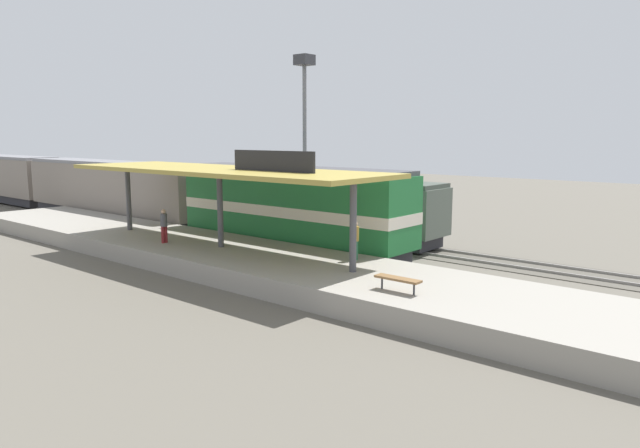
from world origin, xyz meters
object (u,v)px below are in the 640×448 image
Objects in this scene: locomotive at (291,208)px; light_mast at (305,104)px; freight_car at (349,208)px; passenger_carriage_front at (113,190)px; person_walking at (164,224)px; platform_bench at (398,279)px; person_waiting at (355,238)px.

light_mast is at bearing 37.50° from locomotive.
freight_car is at bearing -116.64° from light_mast.
freight_car is (4.60, -18.39, -0.34)m from passenger_carriage_front.
person_walking is at bearing -168.98° from light_mast.
passenger_carriage_front is at bearing 78.17° from platform_bench.
person_waiting is at bearing 53.07° from platform_bench.
platform_bench is 12.26m from locomotive.
person_waiting is (3.19, 4.24, 0.51)m from platform_bench.
passenger_carriage_front is at bearing 68.56° from person_walking.
platform_bench is 14.75m from freight_car.
light_mast is 6.84× the size of person_waiting.
passenger_carriage_front reaches higher than freight_car.
light_mast is (3.20, 6.38, 6.43)m from freight_car.
person_walking is at bearing -111.44° from passenger_carriage_front.
passenger_carriage_front is 1.71× the size of light_mast.
platform_bench is 0.14× the size of freight_car.
locomotive is at bearing 175.10° from freight_car.
passenger_carriage_front is (0.00, 18.00, -0.10)m from locomotive.
person_walking is (0.25, 13.98, 0.51)m from platform_bench.
person_walking is (-10.35, 3.74, -0.12)m from freight_car.
light_mast is at bearing -57.01° from passenger_carriage_front.
person_walking reaches higher than platform_bench.
person_walking is (-5.75, -14.66, -0.46)m from passenger_carriage_front.
locomotive is at bearing 60.57° from platform_bench.
locomotive reaches higher than platform_bench.
freight_car is 7.02× the size of person_walking.
light_mast is (13.80, 16.62, 7.05)m from platform_bench.
passenger_carriage_front reaches higher than person_waiting.
passenger_carriage_front is at bearing 83.43° from person_waiting.
locomotive reaches higher than person_walking.
locomotive is 6.68m from person_walking.
light_mast reaches higher than freight_car.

